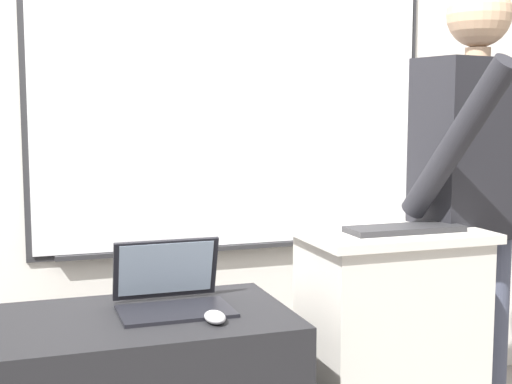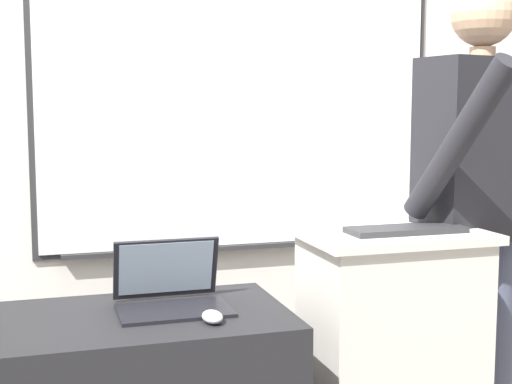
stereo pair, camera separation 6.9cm
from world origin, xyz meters
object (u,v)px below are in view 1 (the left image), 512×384
laptop (170,288)px  lectern_podium (388,361)px  computer_mouse_by_laptop (215,317)px  wireless_keyboard (404,229)px  person_presenter (474,188)px

laptop → lectern_podium: bearing=-4.3°
computer_mouse_by_laptop → wireless_keyboard: bearing=8.4°
lectern_podium → computer_mouse_by_laptop: size_ratio=9.32×
computer_mouse_by_laptop → person_presenter: bearing=12.7°
wireless_keyboard → person_presenter: bearing=20.2°
laptop → computer_mouse_by_laptop: bearing=-67.5°
wireless_keyboard → lectern_podium: bearing=108.9°
person_presenter → wireless_keyboard: 0.41m
person_presenter → laptop: bearing=168.9°
person_presenter → computer_mouse_by_laptop: size_ratio=17.87×
lectern_podium → person_presenter: bearing=11.9°
laptop → wireless_keyboard: wireless_keyboard is taller
wireless_keyboard → computer_mouse_by_laptop: wireless_keyboard is taller
lectern_podium → wireless_keyboard: size_ratio=2.36×
person_presenter → laptop: (-1.14, -0.03, -0.27)m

